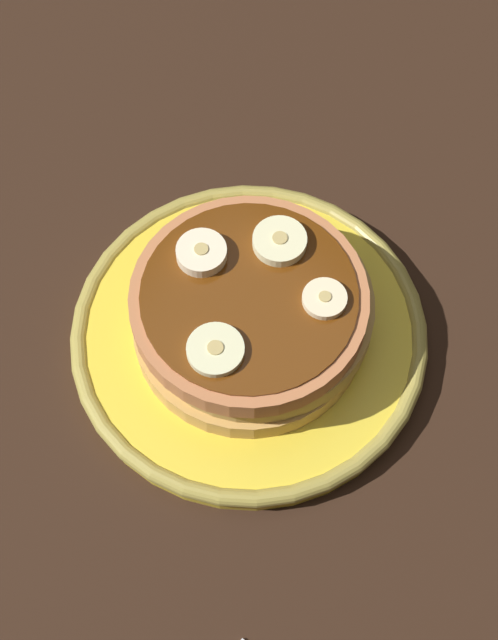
{
  "coord_description": "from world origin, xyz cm",
  "views": [
    {
      "loc": [
        -18.18,
        19.72,
        54.53
      ],
      "look_at": [
        0.0,
        0.0,
        3.12
      ],
      "focal_mm": 52.81,
      "sensor_mm": 36.0,
      "label": 1
    }
  ],
  "objects": [
    {
      "name": "ground_plane",
      "position": [
        0.0,
        0.0,
        -1.5
      ],
      "size": [
        140.0,
        140.0,
        3.0
      ],
      "primitive_type": "cube",
      "color": "black"
    },
    {
      "name": "plate",
      "position": [
        0.0,
        0.0,
        1.0
      ],
      "size": [
        22.68,
        22.68,
        1.85
      ],
      "color": "yellow",
      "rests_on": "ground_plane"
    },
    {
      "name": "pancake_stack",
      "position": [
        0.02,
        -0.22,
        3.94
      ],
      "size": [
        15.35,
        15.12,
        4.85
      ],
      "color": "tan",
      "rests_on": "plate"
    },
    {
      "name": "banana_slice_0",
      "position": [
        -1.12,
        4.02,
        6.54
      ],
      "size": [
        3.32,
        3.32,
        0.69
      ],
      "color": "beige",
      "rests_on": "pancake_stack"
    },
    {
      "name": "banana_slice_1",
      "position": [
        0.99,
        -3.79,
        6.65
      ],
      "size": [
        3.29,
        3.29,
        0.91
      ],
      "color": "#F0EBB5",
      "rests_on": "pancake_stack"
    },
    {
      "name": "banana_slice_2",
      "position": [
        -3.52,
        -2.67,
        6.54
      ],
      "size": [
        2.64,
        2.64,
        0.69
      ],
      "color": "#FBE9B9",
      "rests_on": "pancake_stack"
    },
    {
      "name": "banana_slice_3",
      "position": [
        3.85,
        -0.48,
        6.71
      ],
      "size": [
        3.05,
        3.05,
        1.02
      ],
      "color": "#FDEBC5",
      "rests_on": "pancake_stack"
    }
  ]
}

